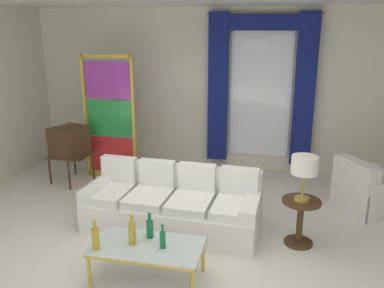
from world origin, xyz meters
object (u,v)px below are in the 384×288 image
coffee_table (147,248)px  bottle_blue_decanter (162,238)px  bottle_crystal_tall (150,228)px  bottle_ruby_flask (132,232)px  round_side_table (300,218)px  couch_white_long (174,204)px  bottle_amber_squat (95,237)px  armchair_white (368,192)px  table_lamp_brass (304,167)px  stained_glass_divider (110,121)px  vintage_tv (70,142)px  peacock_figurine (124,175)px

coffee_table → bottle_blue_decanter: size_ratio=4.29×
bottle_crystal_tall → bottle_ruby_flask: (-0.14, -0.17, 0.03)m
bottle_ruby_flask → round_side_table: (1.78, 1.13, -0.20)m
couch_white_long → bottle_crystal_tall: bearing=-88.5°
bottle_crystal_tall → bottle_amber_squat: (-0.47, -0.36, 0.02)m
armchair_white → table_lamp_brass: bearing=-129.7°
bottle_ruby_flask → stained_glass_divider: (-1.46, 2.81, 0.50)m
bottle_blue_decanter → vintage_tv: vintage_tv is taller
bottle_blue_decanter → bottle_crystal_tall: bottle_crystal_tall is taller
couch_white_long → stained_glass_divider: (-1.57, 1.54, 0.75)m
bottle_amber_squat → peacock_figurine: bottle_amber_squat is taller
coffee_table → bottle_amber_squat: 0.56m
couch_white_long → coffee_table: size_ratio=2.00×
bottle_amber_squat → bottle_ruby_flask: bottle_ruby_flask is taller
table_lamp_brass → bottle_blue_decanter: bearing=-141.9°
bottle_blue_decanter → bottle_crystal_tall: (-0.20, 0.18, 0.01)m
peacock_figurine → table_lamp_brass: table_lamp_brass is taller
stained_glass_divider → bottle_amber_squat: bearing=-69.3°
coffee_table → round_side_table: 1.97m
bottle_blue_decanter → bottle_ruby_flask: size_ratio=0.78×
bottle_crystal_tall → armchair_white: bearing=39.3°
round_side_table → table_lamp_brass: 0.67m
bottle_ruby_flask → armchair_white: size_ratio=0.32×
coffee_table → vintage_tv: 3.30m
peacock_figurine → table_lamp_brass: bearing=-24.0°
bottle_amber_squat → round_side_table: bearing=31.8°
bottle_ruby_flask → stained_glass_divider: bearing=117.5°
couch_white_long → coffee_table: bearing=-87.7°
armchair_white → bottle_amber_squat: bearing=-141.0°
peacock_figurine → round_side_table: (2.86, -1.27, 0.14)m
bottle_crystal_tall → vintage_tv: size_ratio=0.22×
couch_white_long → round_side_table: couch_white_long is taller
round_side_table → couch_white_long: bearing=175.2°
vintage_tv → table_lamp_brass: 4.07m
bottle_crystal_tall → round_side_table: (1.64, 0.95, -0.17)m
bottle_blue_decanter → round_side_table: bottle_blue_decanter is taller
stained_glass_divider → peacock_figurine: size_ratio=3.67×
couch_white_long → stained_glass_divider: stained_glass_divider is taller
couch_white_long → bottle_blue_decanter: bearing=-79.9°
stained_glass_divider → table_lamp_brass: size_ratio=3.86×
vintage_tv → table_lamp_brass: vintage_tv is taller
bottle_crystal_tall → stained_glass_divider: 3.12m
bottle_blue_decanter → table_lamp_brass: (1.45, 1.13, 0.51)m
couch_white_long → table_lamp_brass: table_lamp_brass is taller
stained_glass_divider → round_side_table: bearing=-27.4°
couch_white_long → coffee_table: 1.26m
bottle_blue_decanter → bottle_amber_squat: size_ratio=0.81×
bottle_crystal_tall → vintage_tv: (-2.19, 2.26, 0.20)m
table_lamp_brass → bottle_ruby_flask: bearing=-147.7°
coffee_table → armchair_white: bearing=41.5°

